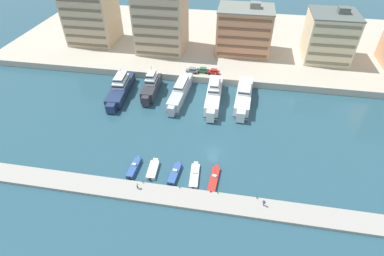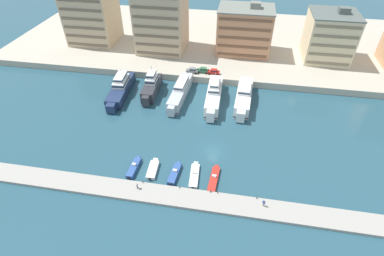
% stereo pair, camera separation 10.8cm
% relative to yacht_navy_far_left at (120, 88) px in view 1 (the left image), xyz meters
% --- Properties ---
extents(ground_plane, '(400.00, 400.00, 0.00)m').
position_rel_yacht_navy_far_left_xyz_m(ground_plane, '(32.62, -21.90, -2.18)').
color(ground_plane, '#285160').
extents(quay_promenade, '(180.00, 70.00, 2.34)m').
position_rel_yacht_navy_far_left_xyz_m(quay_promenade, '(32.62, 46.09, -1.01)').
color(quay_promenade, '#BCB29E').
rests_on(quay_promenade, ground).
extents(pier_dock, '(120.00, 5.18, 0.69)m').
position_rel_yacht_navy_far_left_xyz_m(pier_dock, '(32.62, -37.89, -1.84)').
color(pier_dock, '#A8A399').
rests_on(pier_dock, ground).
extents(yacht_navy_far_left, '(6.13, 21.82, 7.88)m').
position_rel_yacht_navy_far_left_xyz_m(yacht_navy_far_left, '(0.00, 0.00, 0.00)').
color(yacht_navy_far_left, navy).
rests_on(yacht_navy_far_left, ground).
extents(yacht_charcoal_left, '(4.46, 16.41, 8.71)m').
position_rel_yacht_navy_far_left_xyz_m(yacht_charcoal_left, '(9.69, 2.21, 0.34)').
color(yacht_charcoal_left, '#333338').
rests_on(yacht_charcoal_left, ground).
extents(yacht_silver_mid_left, '(4.77, 22.40, 6.75)m').
position_rel_yacht_navy_far_left_xyz_m(yacht_silver_mid_left, '(19.33, 1.46, -0.13)').
color(yacht_silver_mid_left, silver).
rests_on(yacht_silver_mid_left, ground).
extents(yacht_white_center_left, '(4.64, 22.25, 8.46)m').
position_rel_yacht_navy_far_left_xyz_m(yacht_white_center_left, '(30.10, 0.75, 0.33)').
color(yacht_white_center_left, white).
rests_on(yacht_white_center_left, ground).
extents(yacht_white_center, '(5.40, 21.74, 7.02)m').
position_rel_yacht_navy_far_left_xyz_m(yacht_white_center, '(39.29, 1.85, -0.01)').
color(yacht_white_center, white).
rests_on(yacht_white_center, ground).
extents(motorboat_blue_far_left, '(1.84, 7.23, 1.60)m').
position_rel_yacht_navy_far_left_xyz_m(motorboat_blue_far_left, '(14.69, -31.29, -1.62)').
color(motorboat_blue_far_left, '#33569E').
rests_on(motorboat_blue_far_left, ground).
extents(motorboat_white_left, '(2.41, 6.85, 0.90)m').
position_rel_yacht_navy_far_left_xyz_m(motorboat_white_left, '(19.25, -30.95, -1.74)').
color(motorboat_white_left, white).
rests_on(motorboat_white_left, ground).
extents(motorboat_blue_mid_left, '(2.20, 7.31, 1.49)m').
position_rel_yacht_navy_far_left_xyz_m(motorboat_blue_mid_left, '(24.65, -31.43, -1.66)').
color(motorboat_blue_mid_left, '#33569E').
rests_on(motorboat_blue_mid_left, ground).
extents(motorboat_white_center_left, '(2.45, 8.30, 1.09)m').
position_rel_yacht_navy_far_left_xyz_m(motorboat_white_center_left, '(29.29, -31.04, -1.81)').
color(motorboat_white_center_left, white).
rests_on(motorboat_white_center_left, ground).
extents(motorboat_red_center, '(2.22, 8.58, 1.19)m').
position_rel_yacht_navy_far_left_xyz_m(motorboat_red_center, '(33.90, -31.40, -1.80)').
color(motorboat_red_center, red).
rests_on(motorboat_red_center, ground).
extents(car_grey_far_left, '(4.15, 2.03, 1.80)m').
position_rel_yacht_navy_far_left_xyz_m(car_grey_far_left, '(21.11, 13.68, 1.13)').
color(car_grey_far_left, slate).
rests_on(car_grey_far_left, quay_promenade).
extents(car_green_left, '(4.19, 2.11, 1.80)m').
position_rel_yacht_navy_far_left_xyz_m(car_green_left, '(24.70, 14.46, 1.13)').
color(car_green_left, '#2D6642').
rests_on(car_green_left, quay_promenade).
extents(car_red_mid_left, '(4.20, 2.13, 1.80)m').
position_rel_yacht_navy_far_left_xyz_m(car_red_mid_left, '(28.48, 14.01, 1.13)').
color(car_red_mid_left, red).
rests_on(car_red_mid_left, quay_promenade).
extents(apartment_block_far_left, '(18.26, 16.58, 22.37)m').
position_rel_yacht_navy_far_left_xyz_m(apartment_block_far_left, '(-22.90, 34.16, 10.39)').
color(apartment_block_far_left, '#C6AD89').
rests_on(apartment_block_far_left, quay_promenade).
extents(apartment_block_left, '(18.02, 17.41, 25.67)m').
position_rel_yacht_navy_far_left_xyz_m(apartment_block_left, '(6.36, 31.42, 12.04)').
color(apartment_block_left, '#C6AD89').
rests_on(apartment_block_left, quay_promenade).
extents(apartment_block_mid_left, '(20.11, 14.73, 18.59)m').
position_rel_yacht_navy_far_left_xyz_m(apartment_block_mid_left, '(37.36, 34.25, 8.51)').
color(apartment_block_mid_left, tan).
rests_on(apartment_block_mid_left, quay_promenade).
extents(apartment_block_center_left, '(16.10, 16.11, 18.67)m').
position_rel_yacht_navy_far_left_xyz_m(apartment_block_center_left, '(67.57, 33.39, 8.55)').
color(apartment_block_center_left, beige).
rests_on(apartment_block_center_left, quay_promenade).
extents(pedestrian_near_edge, '(0.43, 0.59, 1.71)m').
position_rel_yacht_navy_far_left_xyz_m(pedestrian_near_edge, '(17.55, -37.25, -0.47)').
color(pedestrian_near_edge, '#282D3D').
rests_on(pedestrian_near_edge, pier_dock).
extents(pedestrian_mid_deck, '(0.54, 0.48, 1.74)m').
position_rel_yacht_navy_far_left_xyz_m(pedestrian_mid_deck, '(44.95, -37.24, -0.46)').
color(pedestrian_mid_deck, '#7A6B56').
rests_on(pedestrian_mid_deck, pier_dock).
extents(bollard_west, '(0.20, 0.20, 0.61)m').
position_rel_yacht_navy_far_left_xyz_m(bollard_west, '(18.22, -35.55, -1.16)').
color(bollard_west, '#2D2D33').
rests_on(bollard_west, pier_dock).
extents(bollard_west_mid, '(0.20, 0.20, 0.61)m').
position_rel_yacht_navy_far_left_xyz_m(bollard_west_mid, '(26.68, -35.55, -1.16)').
color(bollard_west_mid, '#2D2D33').
rests_on(bollard_west_mid, pier_dock).
extents(bollard_east_mid, '(0.20, 0.20, 0.61)m').
position_rel_yacht_navy_far_left_xyz_m(bollard_east_mid, '(35.15, -35.55, -1.16)').
color(bollard_east_mid, '#2D2D33').
rests_on(bollard_east_mid, pier_dock).
extents(bollard_east, '(0.20, 0.20, 0.61)m').
position_rel_yacht_navy_far_left_xyz_m(bollard_east, '(43.62, -35.55, -1.16)').
color(bollard_east, '#2D2D33').
rests_on(bollard_east, pier_dock).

